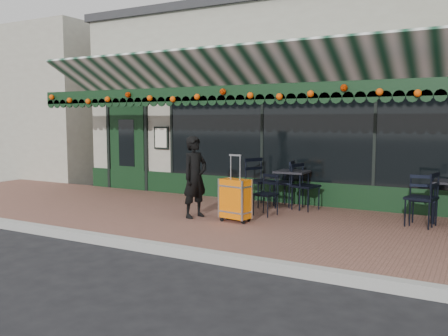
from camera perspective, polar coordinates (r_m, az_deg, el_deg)
The scene contains 14 objects.
ground at distance 6.72m, azimuth -1.55°, elevation -11.00°, with size 80.00×80.00×0.00m, color black.
sidewalk at distance 8.44m, azimuth 5.32°, elevation -7.01°, with size 18.00×4.00×0.15m, color brown.
curb at distance 6.64m, azimuth -1.90°, elevation -10.55°, with size 18.00×0.16×0.15m, color #9E9E99.
restaurant_building at distance 13.79m, azimuth 15.09°, elevation 6.99°, with size 12.00×9.60×4.50m.
neighbor_building_left at distance 21.16m, azimuth -21.73°, elevation 6.66°, with size 12.00×8.00×4.80m, color #ADAB98.
woman at distance 8.70m, azimuth -3.51°, elevation -1.09°, with size 0.55×0.36×1.50m, color black.
suitcase at distance 8.37m, azimuth 1.36°, elevation -3.81°, with size 0.56×0.38×1.18m.
cafe_table_b at distance 9.76m, azimuth 8.20°, elevation -0.77°, with size 0.62×0.62×0.76m.
chair_a_left at distance 8.65m, azimuth 22.64°, elevation -3.43°, with size 0.47×0.47×0.94m, color black, non-canonical shape.
chair_a_front at distance 8.78m, azimuth 22.65°, elevation -3.57°, with size 0.43×0.43×0.86m, color black, non-canonical shape.
chair_b_left at distance 9.91m, azimuth 6.94°, elevation -1.82°, with size 0.48×0.48×0.97m, color black, non-canonical shape.
chair_b_right at distance 9.58m, azimuth 9.79°, elevation -2.21°, with size 0.47×0.47×0.94m, color black, non-canonical shape.
chair_b_front at distance 8.94m, azimuth 5.02°, elevation -3.23°, with size 0.39×0.39×0.78m, color black, non-canonical shape.
chair_solo at distance 9.91m, azimuth 4.34°, elevation -1.67°, with size 0.51×0.51×1.01m, color black, non-canonical shape.
Camera 1 is at (3.23, -5.57, 1.95)m, focal length 38.00 mm.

